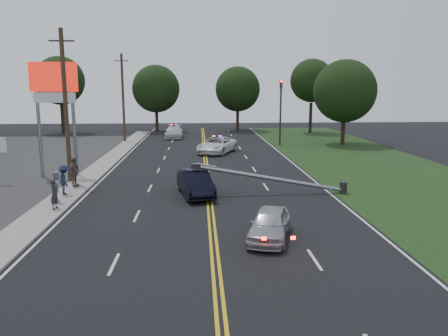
{
  "coord_description": "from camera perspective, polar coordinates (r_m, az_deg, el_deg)",
  "views": [
    {
      "loc": [
        -0.56,
        -17.15,
        6.37
      ],
      "look_at": [
        0.87,
        7.69,
        1.7
      ],
      "focal_mm": 35.0,
      "sensor_mm": 36.0,
      "label": 1
    }
  ],
  "objects": [
    {
      "name": "crashed_sedan",
      "position": [
        25.79,
        -3.76,
        -1.98
      ],
      "size": [
        2.45,
        4.76,
        1.5
      ],
      "primitive_type": "imported",
      "rotation": [
        0.0,
        0.0,
        0.2
      ],
      "color": "black",
      "rests_on": "ground"
    },
    {
      "name": "utility_pole_far",
      "position": [
        51.89,
        -13.05,
        8.94
      ],
      "size": [
        1.6,
        0.28,
        10.0
      ],
      "color": "#382619",
      "rests_on": "ground"
    },
    {
      "name": "waiting_sedan",
      "position": [
        18.64,
        5.97,
        -7.28
      ],
      "size": [
        2.59,
        4.15,
        1.32
      ],
      "primitive_type": "imported",
      "rotation": [
        0.0,
        0.0,
        -0.29
      ],
      "color": "#B0B2B9",
      "rests_on": "ground"
    },
    {
      "name": "bystander_b",
      "position": [
        25.5,
        -20.92,
        -2.26
      ],
      "size": [
        0.85,
        0.98,
        1.74
      ],
      "primitive_type": "imported",
      "rotation": [
        0.0,
        0.0,
        1.82
      ],
      "color": "#A3A3A7",
      "rests_on": "sidewalk"
    },
    {
      "name": "centerline_yellow",
      "position": [
        27.89,
        -2.07,
        -2.56
      ],
      "size": [
        0.36,
        80.0,
        0.0
      ],
      "primitive_type": "cube",
      "color": "gold",
      "rests_on": "ground"
    },
    {
      "name": "utility_pole_mid",
      "position": [
        30.43,
        -19.98,
        7.58
      ],
      "size": [
        1.6,
        0.28,
        10.0
      ],
      "color": "#382619",
      "rests_on": "ground"
    },
    {
      "name": "tree_9",
      "position": [
        49.9,
        15.51,
        9.65
      ],
      "size": [
        6.81,
        6.81,
        9.26
      ],
      "color": "black",
      "rests_on": "ground"
    },
    {
      "name": "tree_6",
      "position": [
        63.09,
        -8.88,
        10.18
      ],
      "size": [
        6.65,
        6.65,
        9.34
      ],
      "color": "black",
      "rests_on": "ground"
    },
    {
      "name": "emergency_b",
      "position": [
        54.98,
        -6.56,
        4.71
      ],
      "size": [
        2.26,
        5.3,
        1.52
      ],
      "primitive_type": "imported",
      "rotation": [
        0.0,
        0.0,
        0.02
      ],
      "color": "silver",
      "rests_on": "ground"
    },
    {
      "name": "tree_8",
      "position": [
        61.84,
        11.4,
        11.11
      ],
      "size": [
        5.88,
        5.88,
        10.07
      ],
      "color": "black",
      "rests_on": "ground"
    },
    {
      "name": "bystander_c",
      "position": [
        27.1,
        -20.13,
        -1.47
      ],
      "size": [
        1.08,
        1.3,
        1.75
      ],
      "primitive_type": "imported",
      "rotation": [
        0.0,
        0.0,
        2.02
      ],
      "color": "#18233E",
      "rests_on": "sidewalk"
    },
    {
      "name": "traffic_signal",
      "position": [
        48.02,
        7.41,
        7.96
      ],
      "size": [
        0.28,
        0.41,
        7.05
      ],
      "color": "#2D2D30",
      "rests_on": "ground"
    },
    {
      "name": "tree_7",
      "position": [
        63.83,
        1.81,
        10.26
      ],
      "size": [
        6.44,
        6.44,
        9.19
      ],
      "color": "black",
      "rests_on": "ground"
    },
    {
      "name": "tree_5",
      "position": [
        63.84,
        -20.63,
        10.63
      ],
      "size": [
        6.5,
        6.5,
        10.37
      ],
      "color": "black",
      "rests_on": "ground"
    },
    {
      "name": "sidewalk",
      "position": [
        28.96,
        -18.94,
        -2.54
      ],
      "size": [
        1.8,
        70.0,
        0.12
      ],
      "primitive_type": "cube",
      "color": "gray",
      "rests_on": "ground"
    },
    {
      "name": "bystander_a",
      "position": [
        24.16,
        -21.26,
        -3.17
      ],
      "size": [
        0.45,
        0.62,
        1.59
      ],
      "primitive_type": "imported",
      "rotation": [
        0.0,
        0.0,
        1.44
      ],
      "color": "#2A2A33",
      "rests_on": "sidewalk"
    },
    {
      "name": "grass_verge",
      "position": [
        31.23,
        23.55,
        -2.03
      ],
      "size": [
        12.0,
        80.0,
        0.01
      ],
      "primitive_type": "cube",
      "color": "black",
      "rests_on": "ground"
    },
    {
      "name": "emergency_a",
      "position": [
        42.28,
        -0.92,
        3.02
      ],
      "size": [
        4.54,
        6.09,
        1.54
      ],
      "primitive_type": "imported",
      "rotation": [
        0.0,
        0.0,
        -0.41
      ],
      "color": "white",
      "rests_on": "ground"
    },
    {
      "name": "ground",
      "position": [
        18.3,
        -1.37,
        -9.74
      ],
      "size": [
        120.0,
        120.0,
        0.0
      ],
      "primitive_type": "plane",
      "color": "black",
      "rests_on": "ground"
    },
    {
      "name": "bystander_d",
      "position": [
        29.01,
        -18.97,
        -0.5
      ],
      "size": [
        0.75,
        1.19,
        1.88
      ],
      "primitive_type": "imported",
      "rotation": [
        0.0,
        0.0,
        1.29
      ],
      "color": "#62524E",
      "rests_on": "sidewalk"
    },
    {
      "name": "pylon_sign",
      "position": [
        32.7,
        -21.29,
        9.27
      ],
      "size": [
        3.2,
        0.35,
        8.0
      ],
      "color": "gray",
      "rests_on": "ground"
    },
    {
      "name": "fallen_streetlight",
      "position": [
        26.17,
        7.22,
        -1.48
      ],
      "size": [
        9.36,
        0.44,
        1.91
      ],
      "color": "#2D2D30",
      "rests_on": "ground"
    }
  ]
}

